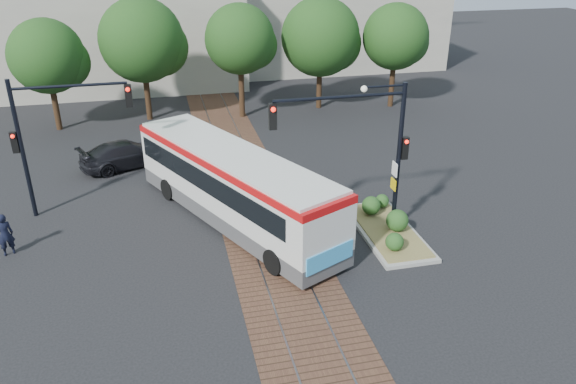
{
  "coord_description": "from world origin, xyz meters",
  "views": [
    {
      "loc": [
        -3.76,
        -19.62,
        11.35
      ],
      "look_at": [
        0.97,
        0.5,
        1.6
      ],
      "focal_mm": 35.0,
      "sensor_mm": 36.0,
      "label": 1
    }
  ],
  "objects_px": {
    "signal_pole_main": "(370,138)",
    "parked_car": "(126,154)",
    "signal_pole_left": "(48,129)",
    "officer": "(5,235)",
    "traffic_island": "(387,225)",
    "city_bus": "(233,183)"
  },
  "relations": [
    {
      "from": "traffic_island",
      "to": "parked_car",
      "type": "distance_m",
      "value": 14.37
    },
    {
      "from": "signal_pole_main",
      "to": "parked_car",
      "type": "xyz_separation_m",
      "value": [
        -9.59,
        9.65,
        -3.47
      ]
    },
    {
      "from": "traffic_island",
      "to": "signal_pole_left",
      "type": "bearing_deg",
      "value": 159.64
    },
    {
      "from": "parked_car",
      "to": "city_bus",
      "type": "bearing_deg",
      "value": -170.86
    },
    {
      "from": "city_bus",
      "to": "traffic_island",
      "type": "distance_m",
      "value": 6.59
    },
    {
      "from": "traffic_island",
      "to": "officer",
      "type": "xyz_separation_m",
      "value": [
        -14.78,
        1.7,
        0.53
      ]
    },
    {
      "from": "signal_pole_main",
      "to": "signal_pole_left",
      "type": "bearing_deg",
      "value": 158.55
    },
    {
      "from": "city_bus",
      "to": "traffic_island",
      "type": "xyz_separation_m",
      "value": [
        5.95,
        -2.43,
        -1.43
      ]
    },
    {
      "from": "signal_pole_left",
      "to": "city_bus",
      "type": "bearing_deg",
      "value": -18.81
    },
    {
      "from": "traffic_island",
      "to": "signal_pole_main",
      "type": "bearing_deg",
      "value": 174.64
    },
    {
      "from": "signal_pole_main",
      "to": "parked_car",
      "type": "distance_m",
      "value": 14.04
    },
    {
      "from": "signal_pole_left",
      "to": "parked_car",
      "type": "bearing_deg",
      "value": 61.46
    },
    {
      "from": "signal_pole_left",
      "to": "signal_pole_main",
      "type": "bearing_deg",
      "value": -21.45
    },
    {
      "from": "city_bus",
      "to": "signal_pole_main",
      "type": "height_order",
      "value": "signal_pole_main"
    },
    {
      "from": "parked_car",
      "to": "signal_pole_left",
      "type": "bearing_deg",
      "value": 128.43
    },
    {
      "from": "officer",
      "to": "city_bus",
      "type": "bearing_deg",
      "value": 161.43
    },
    {
      "from": "signal_pole_main",
      "to": "signal_pole_left",
      "type": "height_order",
      "value": "signal_pole_main"
    },
    {
      "from": "city_bus",
      "to": "parked_car",
      "type": "bearing_deg",
      "value": 96.44
    },
    {
      "from": "signal_pole_left",
      "to": "officer",
      "type": "distance_m",
      "value": 4.66
    },
    {
      "from": "traffic_island",
      "to": "parked_car",
      "type": "relative_size",
      "value": 1.1
    },
    {
      "from": "officer",
      "to": "traffic_island",
      "type": "bearing_deg",
      "value": 150.15
    },
    {
      "from": "city_bus",
      "to": "officer",
      "type": "distance_m",
      "value": 8.91
    }
  ]
}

